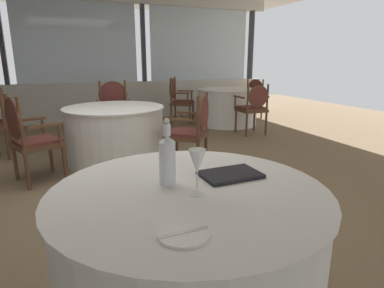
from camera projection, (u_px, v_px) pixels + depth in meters
ground_plane at (113, 194)px, 3.34m from camera, size 14.97×14.97×0.00m
window_wall_far at (80, 71)px, 6.94m from camera, size 9.02×0.14×2.76m
foreground_table at (189, 257)px, 1.64m from camera, size 1.34×1.34×0.75m
side_plate at (184, 234)px, 1.14m from camera, size 0.19×0.19×0.01m
butter_knife at (184, 232)px, 1.14m from camera, size 0.19×0.02×0.00m
water_bottle at (167, 158)px, 1.58m from camera, size 0.08×0.08×0.33m
wine_glass at (197, 163)px, 1.45m from camera, size 0.08×0.08×0.21m
menu_book at (230, 174)px, 1.71m from camera, size 0.32×0.22×0.02m
background_table_0 at (116, 135)px, 4.30m from camera, size 1.30×1.30×0.75m
dining_chair_0_0 at (114, 107)px, 5.26m from camera, size 0.58×0.52×1.01m
dining_chair_0_1 at (27, 133)px, 3.52m from camera, size 0.60×0.64×0.99m
dining_chair_0_2 at (193, 126)px, 3.96m from camera, size 0.65×0.66×0.95m
background_table_1 at (227, 107)px, 6.81m from camera, size 1.25×1.25×0.75m
dining_chair_1_0 at (252, 95)px, 7.56m from camera, size 0.63×0.65×0.90m
dining_chair_1_1 at (178, 97)px, 6.93m from camera, size 0.63×0.65×0.97m
dining_chair_1_2 at (254, 105)px, 5.82m from camera, size 0.54×0.48×0.92m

